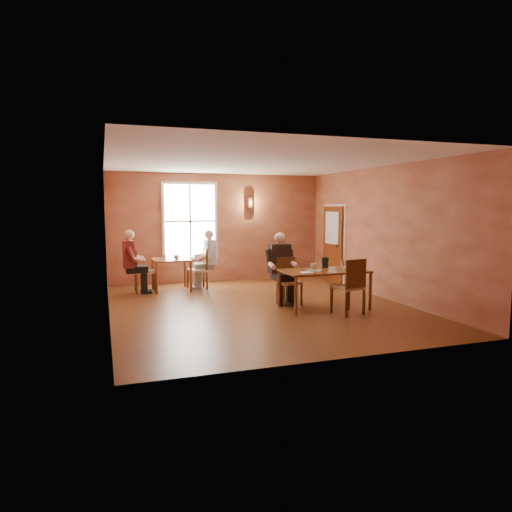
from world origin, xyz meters
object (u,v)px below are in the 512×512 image
object	(u,v)px
main_table	(324,289)
chair_empty	(348,286)
chair_diner_maroon	(145,271)
diner_main	(290,270)
diner_white	(198,261)
second_table	(171,275)
chair_diner_main	(289,281)
diner_maroon	(143,262)
chair_diner_white	(197,269)

from	to	relation	value
main_table	chair_empty	distance (m)	0.61
chair_diner_maroon	diner_main	bearing A→B (deg)	49.09
main_table	diner_white	distance (m)	3.67
chair_diner_maroon	chair_empty	bearing A→B (deg)	44.59
diner_main	second_table	xyz separation A→B (m)	(-2.17, 2.44, -0.34)
chair_diner_main	chair_diner_maroon	distance (m)	3.71
diner_main	diner_white	bearing A→B (deg)	-58.62
main_table	diner_white	bearing A→B (deg)	123.01
second_table	chair_diner_main	bearing A→B (deg)	-48.04
diner_main	diner_white	xyz separation A→B (m)	(-1.49, 2.44, -0.02)
main_table	chair_empty	xyz separation A→B (m)	(0.24, -0.55, 0.15)
main_table	chair_diner_maroon	xyz separation A→B (m)	(-3.32, 3.06, 0.13)
second_table	diner_maroon	bearing A→B (deg)	180.00
diner_main	chair_empty	distance (m)	1.39
diner_white	diner_maroon	distance (m)	1.36
diner_white	chair_diner_maroon	bearing A→B (deg)	90.00
diner_white	diner_maroon	xyz separation A→B (m)	(-1.36, 0.00, 0.02)
diner_main	chair_diner_maroon	world-z (taller)	diner_main
chair_diner_white	diner_main	bearing A→B (deg)	-148.11
chair_diner_white	chair_diner_maroon	bearing A→B (deg)	90.00
chair_diner_main	chair_diner_white	world-z (taller)	chair_diner_white
chair_diner_main	diner_main	distance (m)	0.24
main_table	second_table	world-z (taller)	main_table
chair_diner_main	diner_white	bearing A→B (deg)	-58.31
diner_main	diner_white	distance (m)	2.86
main_table	diner_main	bearing A→B (deg)	128.88
diner_main	chair_empty	size ratio (longest dim) A/B	1.35
main_table	chair_diner_main	distance (m)	0.83
second_table	diner_maroon	world-z (taller)	diner_maroon
diner_maroon	chair_diner_white	bearing A→B (deg)	90.00
diner_white	chair_diner_maroon	xyz separation A→B (m)	(-1.33, 0.00, -0.19)
chair_diner_white	chair_diner_maroon	xyz separation A→B (m)	(-1.30, 0.00, 0.02)
main_table	chair_diner_white	size ratio (longest dim) A/B	1.66
chair_diner_main	diner_white	distance (m)	2.85
second_table	chair_diner_white	size ratio (longest dim) A/B	0.88
second_table	diner_white	size ratio (longest dim) A/B	0.62
diner_white	chair_diner_maroon	distance (m)	1.34
main_table	diner_main	xyz separation A→B (m)	(-0.50, 0.62, 0.34)
main_table	diner_white	world-z (taller)	diner_white
diner_main	diner_maroon	world-z (taller)	diner_maroon
diner_main	second_table	bearing A→B (deg)	-48.39
main_table	chair_empty	bearing A→B (deg)	-66.42
main_table	chair_diner_white	distance (m)	3.67
chair_diner_white	diner_maroon	xyz separation A→B (m)	(-1.33, 0.00, 0.23)
diner_maroon	second_table	bearing A→B (deg)	90.00
main_table	second_table	distance (m)	4.06
second_table	diner_maroon	xyz separation A→B (m)	(-0.68, 0.00, 0.35)
chair_diner_white	chair_diner_maroon	distance (m)	1.30
chair_diner_maroon	diner_maroon	xyz separation A→B (m)	(-0.03, 0.00, 0.21)
main_table	chair_diner_maroon	world-z (taller)	chair_diner_maroon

